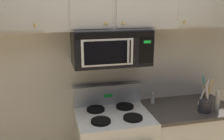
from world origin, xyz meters
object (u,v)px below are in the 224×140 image
at_px(utensil_crock_charcoal, 205,103).
at_px(salt_shaker, 153,98).
at_px(over_range_microwave, 111,47).
at_px(pepper_mill, 217,100).

relative_size(utensil_crock_charcoal, salt_shaker, 3.20).
distance_m(over_range_microwave, pepper_mill, 1.25).
xyz_separation_m(over_range_microwave, pepper_mill, (1.08, -0.27, -0.57)).
height_order(over_range_microwave, pepper_mill, over_range_microwave).
height_order(salt_shaker, pepper_mill, pepper_mill).
bearing_deg(salt_shaker, utensil_crock_charcoal, -36.50).
xyz_separation_m(utensil_crock_charcoal, pepper_mill, (0.14, -0.00, 0.02)).
bearing_deg(salt_shaker, pepper_mill, -29.43).
height_order(over_range_microwave, salt_shaker, over_range_microwave).
bearing_deg(utensil_crock_charcoal, salt_shaker, 143.50).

